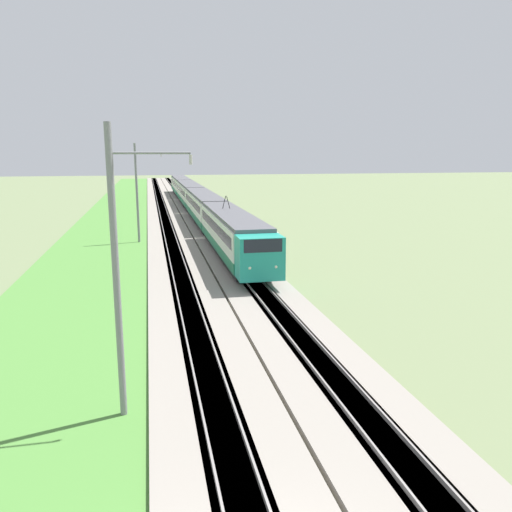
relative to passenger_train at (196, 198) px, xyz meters
name	(u,v)px	position (x,y,z in m)	size (l,w,h in m)	color
ballast_main	(167,228)	(-13.24, 4.55, -2.17)	(240.00, 4.40, 0.30)	gray
ballast_adjacent	(207,227)	(-13.24, 0.00, -2.17)	(240.00, 4.40, 0.30)	gray
track_main	(167,228)	(-13.24, 4.55, -2.16)	(240.00, 1.57, 0.45)	#4C4238
track_adjacent	(207,227)	(-13.24, 0.00, -2.16)	(240.00, 1.57, 0.45)	#4C4238
grass_verge	(110,230)	(-13.24, 10.94, -2.26)	(240.00, 9.00, 0.12)	#4C8438
passenger_train	(196,198)	(0.00, 0.00, 0.00)	(85.10, 2.92, 4.97)	teal
catenary_mast_near	(118,274)	(-55.28, 7.50, 2.54)	(0.22, 2.56, 9.43)	slate
catenary_mast_mid	(137,193)	(-21.94, 7.50, 2.57)	(0.22, 2.56, 9.48)	slate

